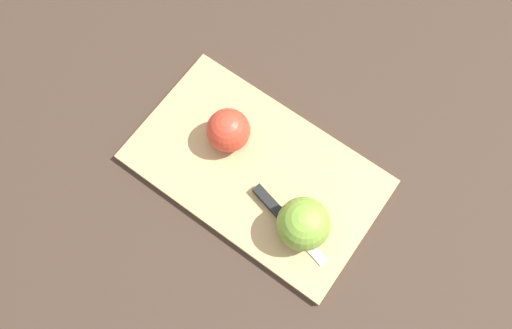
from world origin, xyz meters
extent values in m
plane|color=#38281E|center=(0.00, 0.00, 0.00)|extent=(4.00, 4.00, 0.00)
cube|color=tan|center=(0.00, 0.00, 0.01)|extent=(0.46, 0.30, 0.02)
sphere|color=red|center=(-0.07, 0.01, 0.05)|extent=(0.08, 0.08, 0.08)
cylinder|color=beige|center=(-0.08, 0.02, 0.05)|extent=(0.06, 0.05, 0.07)
sphere|color=olive|center=(0.13, -0.03, 0.06)|extent=(0.09, 0.09, 0.09)
cylinder|color=beige|center=(0.12, -0.03, 0.06)|extent=(0.03, 0.08, 0.08)
cube|color=silver|center=(0.15, -0.04, 0.02)|extent=(0.09, 0.03, 0.00)
cube|color=black|center=(0.06, -0.03, 0.02)|extent=(0.08, 0.03, 0.02)
camera|label=1|loc=(0.19, -0.22, 0.85)|focal=35.00mm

